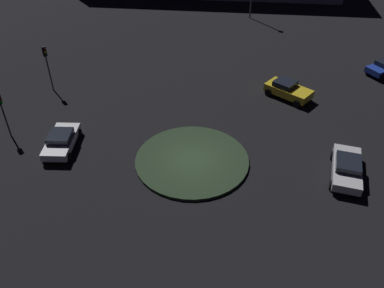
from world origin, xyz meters
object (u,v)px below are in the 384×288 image
(car_white, at_px, (61,141))
(traffic_light_southwest, at_px, (2,106))
(car_yellow, at_px, (288,90))
(traffic_light_west, at_px, (47,60))
(car_silver, at_px, (347,168))

(car_white, height_order, traffic_light_southwest, traffic_light_southwest)
(car_yellow, height_order, traffic_light_west, traffic_light_west)
(car_white, height_order, car_yellow, car_yellow)
(car_silver, bearing_deg, car_white, -81.82)
(car_silver, bearing_deg, car_yellow, -152.10)
(car_white, xyz_separation_m, traffic_light_west, (-8.82, 2.68, 2.35))
(car_silver, xyz_separation_m, car_yellow, (-9.74, 4.60, 0.06))
(car_white, relative_size, traffic_light_southwest, 1.16)
(car_silver, distance_m, traffic_light_west, 26.31)
(traffic_light_southwest, height_order, traffic_light_west, traffic_light_west)
(car_yellow, xyz_separation_m, traffic_light_west, (-13.63, -16.47, 2.27))
(car_silver, height_order, traffic_light_west, traffic_light_west)
(car_white, distance_m, car_yellow, 19.74)
(car_yellow, distance_m, traffic_light_southwest, 23.55)
(traffic_light_west, bearing_deg, car_yellow, 35.40)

